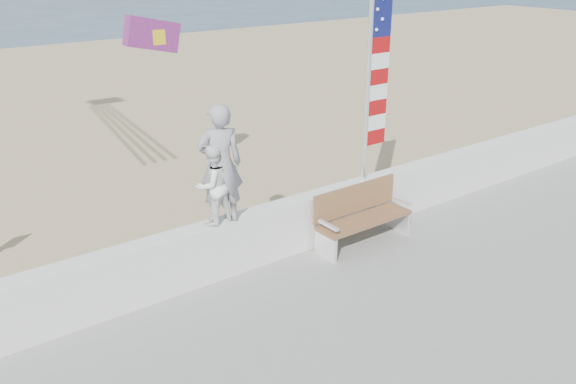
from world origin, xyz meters
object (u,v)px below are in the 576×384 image
bench (361,215)px  flag (374,72)px  child (213,185)px  adult (220,164)px

bench → flag: flag is taller
bench → child: bearing=170.1°
adult → flag: bearing=-160.0°
adult → flag: flag is taller
child → flag: bearing=170.4°
bench → flag: bearing=38.0°
child → flag: size_ratio=0.35×
child → adult: bearing=170.4°
adult → bench: 2.81m
adult → child: 0.33m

